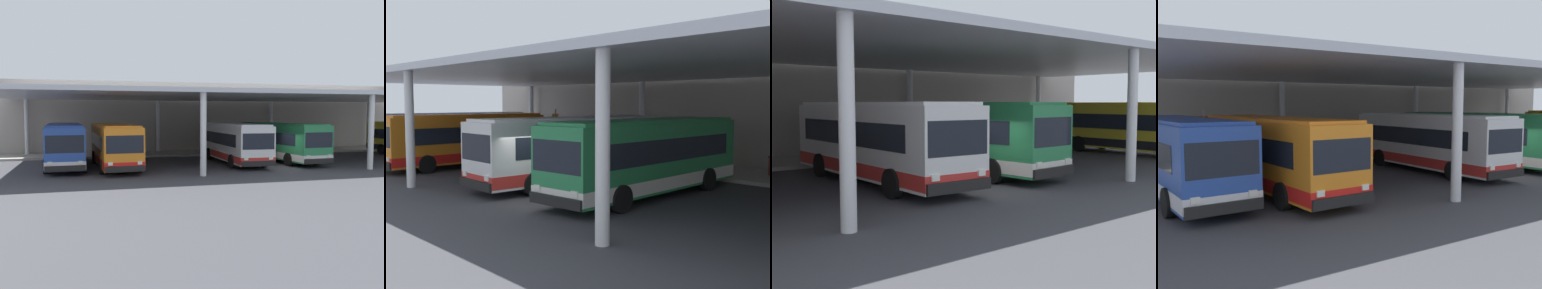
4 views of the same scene
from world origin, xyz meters
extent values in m
plane|color=#3D3D42|center=(0.00, 0.00, 0.00)|extent=(200.00, 200.00, 0.00)
cube|color=#A39E93|center=(0.00, 11.75, 0.09)|extent=(42.00, 4.50, 0.18)
cube|color=#ADA399|center=(0.00, 15.00, 3.59)|extent=(48.00, 1.60, 7.17)
cube|color=silver|center=(0.00, 5.50, 5.40)|extent=(40.00, 17.00, 0.30)
cylinder|color=silver|center=(-18.50, 13.50, 2.62)|extent=(0.40, 0.40, 5.25)
cylinder|color=silver|center=(-6.17, -2.50, 2.62)|extent=(0.40, 0.40, 5.25)
cylinder|color=silver|center=(-6.17, 13.50, 2.62)|extent=(0.40, 0.40, 5.25)
cylinder|color=silver|center=(6.17, -2.50, 2.62)|extent=(0.40, 0.40, 5.25)
cube|color=#284CA8|center=(-14.80, 4.32, 1.70)|extent=(2.98, 10.50, 2.70)
cube|color=silver|center=(-14.80, 4.32, 0.70)|extent=(3.00, 10.53, 0.50)
cube|color=black|center=(-14.81, 4.47, 2.00)|extent=(2.93, 8.64, 0.90)
cube|color=#2A50B0|center=(-14.80, 4.32, 3.11)|extent=(2.76, 10.08, 0.12)
cylinder|color=black|center=(-15.88, 1.04, 0.50)|extent=(0.33, 1.01, 1.00)
cylinder|color=black|center=(-13.43, 1.15, 0.50)|extent=(0.33, 1.01, 1.00)
cylinder|color=black|center=(-16.16, 7.12, 0.50)|extent=(0.33, 1.01, 1.00)
cylinder|color=black|center=(-13.71, 7.23, 0.50)|extent=(0.33, 1.01, 1.00)
cube|color=orange|center=(-11.27, 3.14, 1.70)|extent=(3.03, 10.52, 2.70)
cube|color=red|center=(-11.27, 3.14, 0.70)|extent=(3.06, 10.54, 0.50)
cube|color=black|center=(-11.28, 3.29, 2.00)|extent=(2.98, 8.65, 0.90)
cube|color=orange|center=(-11.27, 3.14, 3.11)|extent=(2.81, 10.09, 0.12)
cube|color=white|center=(-10.10, -2.03, 0.90)|extent=(0.28, 0.09, 0.20)
cylinder|color=black|center=(-12.33, -0.14, 0.50)|extent=(0.33, 1.01, 1.00)
cylinder|color=black|center=(-9.88, -0.01, 0.50)|extent=(0.33, 1.01, 1.00)
cylinder|color=black|center=(-12.64, 5.93, 0.50)|extent=(0.33, 1.01, 1.00)
cylinder|color=black|center=(-10.20, 6.06, 0.50)|extent=(0.33, 1.01, 1.00)
cube|color=white|center=(-1.83, 3.61, 1.70)|extent=(2.80, 10.47, 2.70)
cube|color=red|center=(-1.83, 3.61, 0.70)|extent=(2.82, 10.49, 0.50)
cube|color=black|center=(-1.83, 3.76, 2.00)|extent=(2.79, 8.60, 0.90)
cube|color=black|center=(-1.98, -1.54, 2.05)|extent=(2.30, 0.19, 1.10)
cube|color=black|center=(-1.98, -1.63, 0.55)|extent=(2.45, 0.23, 0.36)
cube|color=white|center=(-1.83, 3.61, 3.11)|extent=(2.59, 10.05, 0.12)
cube|color=yellow|center=(-1.98, -1.51, 2.87)|extent=(1.75, 0.17, 0.28)
cube|color=white|center=(-2.88, -1.59, 0.90)|extent=(0.28, 0.09, 0.20)
cube|color=white|center=(-1.08, -1.64, 0.90)|extent=(0.28, 0.09, 0.20)
cylinder|color=black|center=(-3.15, 0.43, 0.50)|extent=(0.31, 1.01, 1.00)
cylinder|color=black|center=(-0.70, 0.35, 0.50)|extent=(0.31, 1.01, 1.00)
cylinder|color=black|center=(-2.97, 6.51, 0.50)|extent=(0.31, 1.01, 1.00)
cylinder|color=black|center=(-0.52, 6.44, 0.50)|extent=(0.31, 1.01, 1.00)
cube|color=#28844C|center=(2.38, 3.85, 1.70)|extent=(3.30, 10.56, 2.70)
cube|color=white|center=(2.38, 3.85, 0.70)|extent=(3.32, 10.58, 0.50)
cube|color=black|center=(2.37, 4.00, 2.00)|extent=(3.19, 8.70, 0.90)
cube|color=black|center=(2.78, -1.28, 2.05)|extent=(2.30, 0.30, 1.10)
cube|color=black|center=(2.79, -1.37, 0.55)|extent=(2.46, 0.35, 0.36)
cube|color=#2A8B50|center=(2.38, 3.85, 3.11)|extent=(3.06, 10.13, 0.12)
cube|color=yellow|center=(2.78, -1.25, 2.87)|extent=(1.75, 0.25, 0.28)
cube|color=white|center=(1.89, -1.43, 0.90)|extent=(0.29, 0.10, 0.20)
cube|color=white|center=(3.68, -1.29, 0.90)|extent=(0.29, 0.10, 0.20)
cylinder|color=black|center=(1.41, 0.54, 0.50)|extent=(0.36, 1.02, 1.00)
cylinder|color=black|center=(3.85, 0.73, 0.50)|extent=(0.36, 1.02, 1.00)
cylinder|color=black|center=(0.94, 6.61, 0.50)|extent=(0.36, 1.02, 1.00)
cylinder|color=black|center=(3.38, 6.80, 0.50)|extent=(0.36, 1.02, 1.00)
cube|color=brown|center=(0.15, 11.75, 0.63)|extent=(1.80, 0.44, 0.08)
cube|color=brown|center=(0.15, 11.95, 0.88)|extent=(1.80, 0.06, 0.44)
cube|color=#2D2D33|center=(-0.55, 11.75, 0.41)|extent=(0.10, 0.36, 0.45)
cube|color=#2D2D33|center=(0.85, 11.75, 0.41)|extent=(0.10, 0.36, 0.45)
cylinder|color=#B2B2B7|center=(-12.16, 10.95, 1.78)|extent=(0.12, 0.12, 3.20)
cube|color=orange|center=(-12.16, 10.93, 2.16)|extent=(0.70, 0.04, 1.80)
camera|label=1|loc=(-13.46, -27.16, 3.89)|focal=38.40mm
camera|label=2|loc=(15.40, -11.72, 3.85)|focal=46.04mm
camera|label=3|loc=(-11.52, -13.35, 3.13)|focal=46.14mm
camera|label=4|loc=(-18.29, -13.59, 3.73)|focal=39.35mm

